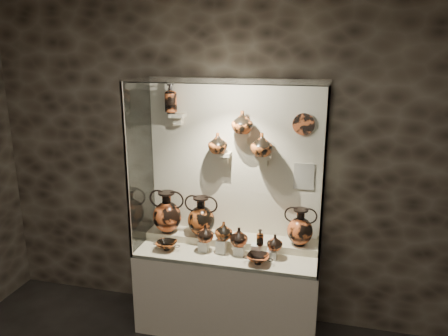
# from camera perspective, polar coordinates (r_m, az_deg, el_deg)

# --- Properties ---
(wall_back) EXTENTS (5.00, 0.02, 3.20)m
(wall_back) POSITION_cam_1_polar(r_m,az_deg,el_deg) (4.19, 1.54, 0.67)
(wall_back) COLOR black
(wall_back) RESTS_ON ground
(plinth) EXTENTS (1.70, 0.60, 0.80)m
(plinth) POSITION_cam_1_polar(r_m,az_deg,el_deg) (4.37, 0.48, -15.79)
(plinth) COLOR beige
(plinth) RESTS_ON floor
(front_tier) EXTENTS (1.68, 0.58, 0.03)m
(front_tier) POSITION_cam_1_polar(r_m,az_deg,el_deg) (4.17, 0.49, -10.92)
(front_tier) COLOR beige
(front_tier) RESTS_ON plinth
(rear_tier) EXTENTS (1.70, 0.25, 0.10)m
(rear_tier) POSITION_cam_1_polar(r_m,az_deg,el_deg) (4.31, 1.05, -9.50)
(rear_tier) COLOR beige
(rear_tier) RESTS_ON plinth
(back_panel) EXTENTS (1.70, 0.03, 1.60)m
(back_panel) POSITION_cam_1_polar(r_m,az_deg,el_deg) (4.18, 1.53, 0.65)
(back_panel) COLOR beige
(back_panel) RESTS_ON plinth
(glass_front) EXTENTS (1.70, 0.01, 1.60)m
(glass_front) POSITION_cam_1_polar(r_m,az_deg,el_deg) (3.61, -0.59, -1.77)
(glass_front) COLOR white
(glass_front) RESTS_ON plinth
(glass_left) EXTENTS (0.01, 0.60, 1.60)m
(glass_left) POSITION_cam_1_polar(r_m,az_deg,el_deg) (4.16, -10.89, 0.29)
(glass_left) COLOR white
(glass_left) RESTS_ON plinth
(glass_right) EXTENTS (0.01, 0.60, 1.60)m
(glass_right) POSITION_cam_1_polar(r_m,az_deg,el_deg) (3.79, 13.06, -1.36)
(glass_right) COLOR white
(glass_right) RESTS_ON plinth
(glass_top) EXTENTS (1.70, 0.60, 0.01)m
(glass_top) POSITION_cam_1_polar(r_m,az_deg,el_deg) (3.75, 0.54, 11.28)
(glass_top) COLOR white
(glass_top) RESTS_ON back_panel
(frame_post_left) EXTENTS (0.02, 0.02, 1.60)m
(frame_post_left) POSITION_cam_1_polar(r_m,az_deg,el_deg) (3.91, -12.57, -0.81)
(frame_post_left) COLOR gray
(frame_post_left) RESTS_ON plinth
(frame_post_right) EXTENTS (0.02, 0.02, 1.60)m
(frame_post_right) POSITION_cam_1_polar(r_m,az_deg,el_deg) (3.51, 12.84, -2.69)
(frame_post_right) COLOR gray
(frame_post_right) RESTS_ON plinth
(pedestal_a) EXTENTS (0.09, 0.09, 0.10)m
(pedestal_a) POSITION_cam_1_polar(r_m,az_deg,el_deg) (4.15, -2.67, -10.08)
(pedestal_a) COLOR silver
(pedestal_a) RESTS_ON front_tier
(pedestal_b) EXTENTS (0.09, 0.09, 0.13)m
(pedestal_b) POSITION_cam_1_polar(r_m,az_deg,el_deg) (4.11, -0.36, -10.15)
(pedestal_b) COLOR silver
(pedestal_b) RESTS_ON front_tier
(pedestal_c) EXTENTS (0.09, 0.09, 0.09)m
(pedestal_c) POSITION_cam_1_polar(r_m,az_deg,el_deg) (4.08, 1.99, -10.65)
(pedestal_c) COLOR silver
(pedestal_c) RESTS_ON front_tier
(pedestal_d) EXTENTS (0.09, 0.09, 0.12)m
(pedestal_d) POSITION_cam_1_polar(r_m,az_deg,el_deg) (4.05, 4.25, -10.68)
(pedestal_d) COLOR silver
(pedestal_d) RESTS_ON front_tier
(pedestal_e) EXTENTS (0.09, 0.09, 0.08)m
(pedestal_e) POSITION_cam_1_polar(r_m,az_deg,el_deg) (4.04, 6.23, -11.12)
(pedestal_e) COLOR silver
(pedestal_e) RESTS_ON front_tier
(bracket_ul) EXTENTS (0.14, 0.12, 0.04)m
(bracket_ul) POSITION_cam_1_polar(r_m,az_deg,el_deg) (4.17, -6.10, 6.85)
(bracket_ul) COLOR beige
(bracket_ul) RESTS_ON back_panel
(bracket_ca) EXTENTS (0.14, 0.12, 0.04)m
(bracket_ca) POSITION_cam_1_polar(r_m,az_deg,el_deg) (4.11, -0.05, 1.82)
(bracket_ca) COLOR beige
(bracket_ca) RESTS_ON back_panel
(bracket_cb) EXTENTS (0.10, 0.12, 0.04)m
(bracket_cb) POSITION_cam_1_polar(r_m,az_deg,el_deg) (4.02, 2.72, 4.43)
(bracket_cb) COLOR beige
(bracket_cb) RESTS_ON back_panel
(bracket_cc) EXTENTS (0.14, 0.12, 0.04)m
(bracket_cc) POSITION_cam_1_polar(r_m,az_deg,el_deg) (4.04, 5.19, 1.51)
(bracket_cc) COLOR beige
(bracket_cc) RESTS_ON back_panel
(amphora_left) EXTENTS (0.44, 0.44, 0.42)m
(amphora_left) POSITION_cam_1_polar(r_m,az_deg,el_deg) (4.34, -7.44, -5.71)
(amphora_left) COLOR #D15928
(amphora_left) RESTS_ON rear_tier
(amphora_mid) EXTENTS (0.40, 0.40, 0.39)m
(amphora_mid) POSITION_cam_1_polar(r_m,az_deg,el_deg) (4.25, -3.00, -6.29)
(amphora_mid) COLOR #BA5520
(amphora_mid) RESTS_ON rear_tier
(amphora_right) EXTENTS (0.37, 0.37, 0.36)m
(amphora_right) POSITION_cam_1_polar(r_m,az_deg,el_deg) (4.11, 9.92, -7.57)
(amphora_right) COLOR #D15928
(amphora_right) RESTS_ON rear_tier
(jug_a) EXTENTS (0.17, 0.17, 0.16)m
(jug_a) POSITION_cam_1_polar(r_m,az_deg,el_deg) (4.08, -2.44, -8.50)
(jug_a) COLOR #D15928
(jug_a) RESTS_ON pedestal_a
(jug_b) EXTENTS (0.18, 0.18, 0.17)m
(jug_b) POSITION_cam_1_polar(r_m,az_deg,el_deg) (4.05, -0.03, -8.17)
(jug_b) COLOR #BA5520
(jug_b) RESTS_ON pedestal_b
(jug_c) EXTENTS (0.22, 0.22, 0.17)m
(jug_c) POSITION_cam_1_polar(r_m,az_deg,el_deg) (4.03, 1.96, -8.94)
(jug_c) COLOR #D15928
(jug_c) RESTS_ON pedestal_c
(jug_e) EXTENTS (0.14, 0.14, 0.15)m
(jug_e) POSITION_cam_1_polar(r_m,az_deg,el_deg) (4.00, 6.66, -9.60)
(jug_e) COLOR #D15928
(jug_e) RESTS_ON pedestal_e
(lekythos_small) EXTENTS (0.10, 0.10, 0.17)m
(lekythos_small) POSITION_cam_1_polar(r_m,az_deg,el_deg) (3.97, 4.74, -8.92)
(lekythos_small) COLOR #BA5520
(lekythos_small) RESTS_ON pedestal_d
(kylix_left) EXTENTS (0.30, 0.28, 0.10)m
(kylix_left) POSITION_cam_1_polar(r_m,az_deg,el_deg) (4.20, -7.50, -9.92)
(kylix_left) COLOR #BA5520
(kylix_left) RESTS_ON front_tier
(kylix_right) EXTENTS (0.30, 0.27, 0.10)m
(kylix_right) POSITION_cam_1_polar(r_m,az_deg,el_deg) (3.93, 4.47, -11.69)
(kylix_right) COLOR #D15928
(kylix_right) RESTS_ON front_tier
(lekythos_tall) EXTENTS (0.15, 0.15, 0.31)m
(lekythos_tall) POSITION_cam_1_polar(r_m,az_deg,el_deg) (4.15, -6.96, 9.20)
(lekythos_tall) COLOR #D15928
(lekythos_tall) RESTS_ON bracket_ul
(ovoid_vase_a) EXTENTS (0.22, 0.22, 0.19)m
(ovoid_vase_a) POSITION_cam_1_polar(r_m,az_deg,el_deg) (4.06, -0.83, 3.28)
(ovoid_vase_a) COLOR #BA5520
(ovoid_vase_a) RESTS_ON bracket_ca
(ovoid_vase_b) EXTENTS (0.25, 0.25, 0.21)m
(ovoid_vase_b) POSITION_cam_1_polar(r_m,az_deg,el_deg) (3.96, 2.40, 6.02)
(ovoid_vase_b) COLOR #BA5520
(ovoid_vase_b) RESTS_ON bracket_cb
(ovoid_vase_c) EXTENTS (0.21, 0.21, 0.21)m
(ovoid_vase_c) POSITION_cam_1_polar(r_m,az_deg,el_deg) (3.96, 4.95, 3.08)
(ovoid_vase_c) COLOR #BA5520
(ovoid_vase_c) RESTS_ON bracket_cc
(wall_plate) EXTENTS (0.20, 0.02, 0.20)m
(wall_plate) POSITION_cam_1_polar(r_m,az_deg,el_deg) (3.98, 10.37, 5.64)
(wall_plate) COLOR #C15226
(wall_plate) RESTS_ON back_panel
(info_placard) EXTENTS (0.19, 0.01, 0.25)m
(info_placard) POSITION_cam_1_polar(r_m,az_deg,el_deg) (4.10, 10.39, -1.10)
(info_placard) COLOR beige
(info_placard) RESTS_ON back_panel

